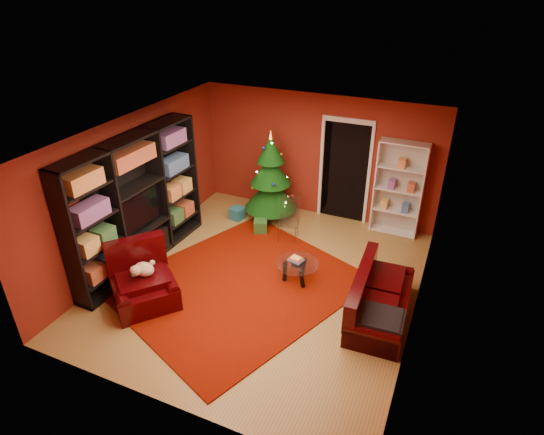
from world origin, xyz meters
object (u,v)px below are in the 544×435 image
at_px(white_bookshelf, 398,189).
at_px(gift_box_teal, 237,213).
at_px(gift_box_red, 263,201).
at_px(christmas_tree, 271,177).
at_px(acrylic_chair, 288,222).
at_px(gift_box_green, 260,226).
at_px(media_unit, 136,203).
at_px(sofa, 382,296).
at_px(rug, 239,285).
at_px(armchair, 143,282).
at_px(coffee_table, 297,272).
at_px(dog, 144,269).

bearing_deg(white_bookshelf, gift_box_teal, -165.03).
bearing_deg(gift_box_red, christmas_tree, -48.57).
bearing_deg(acrylic_chair, gift_box_green, 162.65).
xyz_separation_m(christmas_tree, gift_box_teal, (-0.63, -0.36, -0.82)).
bearing_deg(media_unit, sofa, 5.12).
relative_size(rug, christmas_tree, 1.87).
bearing_deg(acrylic_chair, christmas_tree, 121.42).
distance_m(media_unit, armchair, 1.49).
bearing_deg(sofa, armchair, 106.33).
relative_size(gift_box_teal, gift_box_green, 1.00).
bearing_deg(coffee_table, dog, -144.75).
bearing_deg(gift_box_teal, rug, -61.94).
bearing_deg(sofa, christmas_tree, 49.29).
relative_size(dog, acrylic_chair, 0.50).
xyz_separation_m(gift_box_green, armchair, (-0.75, -2.75, 0.27)).
xyz_separation_m(gift_box_green, gift_box_red, (-0.45, 1.10, -0.02)).
relative_size(white_bookshelf, sofa, 1.11).
distance_m(gift_box_red, armchair, 3.87).
xyz_separation_m(gift_box_teal, gift_box_green, (0.69, -0.30, -0.00)).
bearing_deg(armchair, christmas_tree, 28.87).
bearing_deg(gift_box_teal, gift_box_red, 73.41).
relative_size(christmas_tree, dog, 4.90).
bearing_deg(sofa, dog, 105.26).
bearing_deg(rug, media_unit, 179.68).
bearing_deg(armchair, rug, -9.45).
xyz_separation_m(rug, gift_box_red, (-0.86, 2.87, 0.10)).
bearing_deg(coffee_table, armchair, -143.36).
height_order(rug, acrylic_chair, acrylic_chair).
bearing_deg(coffee_table, sofa, -11.42).
xyz_separation_m(gift_box_teal, armchair, (-0.06, -3.05, 0.27)).
relative_size(gift_box_red, dog, 0.57).
xyz_separation_m(armchair, acrylic_chair, (1.37, 2.70, -0.01)).
relative_size(media_unit, armchair, 2.96).
distance_m(gift_box_teal, acrylic_chair, 1.38).
height_order(dog, coffee_table, dog).
distance_m(christmas_tree, coffee_table, 2.45).
distance_m(gift_box_teal, coffee_table, 2.50).
bearing_deg(gift_box_green, gift_box_red, 112.37).
relative_size(gift_box_teal, sofa, 0.15).
xyz_separation_m(white_bookshelf, sofa, (0.29, -2.64, -0.57)).
height_order(christmas_tree, white_bookshelf, white_bookshelf).
bearing_deg(gift_box_red, media_unit, -110.88).
distance_m(gift_box_teal, gift_box_green, 0.75).
xyz_separation_m(rug, christmas_tree, (-0.48, 2.43, 0.94)).
height_order(gift_box_teal, white_bookshelf, white_bookshelf).
relative_size(sofa, acrylic_chair, 2.24).
distance_m(gift_box_green, acrylic_chair, 0.68).
bearing_deg(acrylic_chair, armchair, -129.67).
height_order(media_unit, gift_box_green, media_unit).
distance_m(media_unit, gift_box_green, 2.56).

